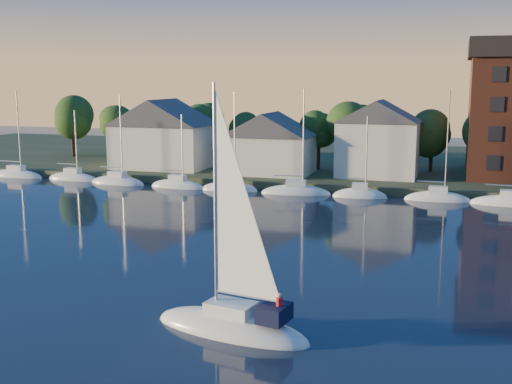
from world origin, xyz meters
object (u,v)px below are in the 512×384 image
at_px(clubhouse_east, 378,137).
at_px(hero_sailboat, 233,321).
at_px(clubhouse_centre, 270,142).
at_px(clubhouse_west, 163,133).

bearing_deg(clubhouse_east, hero_sailboat, -91.42).
relative_size(clubhouse_centre, hero_sailboat, 0.80).
bearing_deg(clubhouse_east, clubhouse_centre, -171.87).
height_order(clubhouse_centre, clubhouse_east, clubhouse_east).
distance_m(clubhouse_centre, clubhouse_east, 14.17).
relative_size(clubhouse_west, hero_sailboat, 0.95).
relative_size(clubhouse_west, clubhouse_east, 1.30).
distance_m(clubhouse_west, hero_sailboat, 59.16).
height_order(clubhouse_west, clubhouse_centre, clubhouse_west).
xyz_separation_m(clubhouse_west, clubhouse_centre, (16.00, -1.00, -0.80)).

